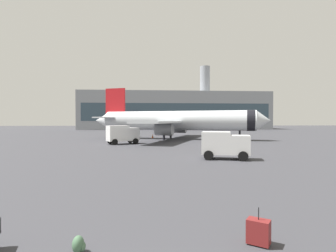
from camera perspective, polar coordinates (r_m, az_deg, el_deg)
airplane_at_gate at (r=53.65m, az=1.69°, el=1.12°), size 34.51×31.61×10.50m
service_truck at (r=43.03m, az=-9.57°, el=-1.62°), size 5.28×4.08×2.90m
cargo_van at (r=26.21m, az=11.89°, el=-3.71°), size 4.78×3.34×2.60m
safety_cone_near at (r=57.60m, az=-3.26°, el=-2.12°), size 0.44×0.44×0.83m
safety_cone_mid at (r=51.45m, az=-11.33°, el=-2.56°), size 0.44×0.44×0.76m
safety_cone_far at (r=42.21m, az=15.56°, el=-3.46°), size 0.44×0.44×0.63m
safety_cone_outer at (r=32.27m, az=15.98°, el=-4.89°), size 0.44×0.44×0.60m
rolling_suitcase at (r=8.91m, az=18.51°, el=-20.32°), size 0.75×0.70×1.10m
traveller_backpack at (r=8.48m, az=-18.28°, el=-22.63°), size 0.36×0.40×0.48m
terminal_building at (r=120.91m, az=1.48°, el=3.25°), size 81.52×19.69×28.10m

